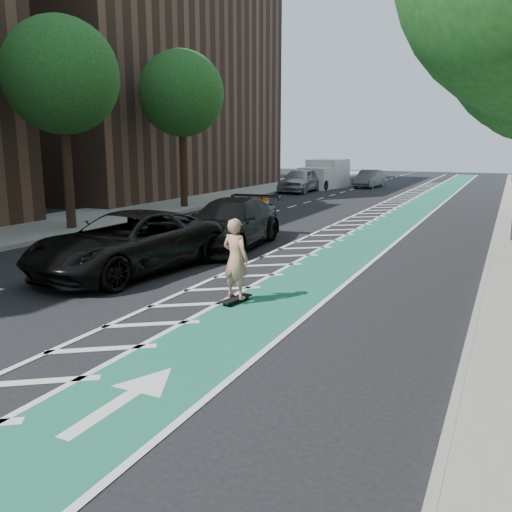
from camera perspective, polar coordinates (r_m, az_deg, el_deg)
The scene contains 19 objects.
ground at distance 11.46m, azimuth -17.07°, elevation -5.87°, with size 120.00×120.00×0.00m, color black.
bike_lane at distance 18.85m, azimuth 11.11°, elevation 1.29°, with size 2.00×90.00×0.01m, color #1A5D3F.
buffer_strip at distance 19.26m, azimuth 6.79°, elevation 1.65°, with size 1.40×90.00×0.01m, color silver.
sidewalk_left at distance 24.96m, azimuth -17.94°, elevation 3.64°, with size 5.00×90.00×0.15m, color gray.
curb_right at distance 18.31m, azimuth 23.49°, elevation 0.45°, with size 0.12×90.00×0.16m, color gray.
curb_left at distance 23.36m, azimuth -13.53°, elevation 3.38°, with size 0.12×90.00×0.16m, color gray.
building_left_far at distance 40.98m, azimuth -13.37°, elevation 19.41°, with size 14.00×22.00×18.00m, color brown.
tree_l_c at distance 22.32m, azimuth -19.41°, elevation 17.34°, with size 4.20×4.20×7.90m.
tree_l_d at distance 28.60m, azimuth -7.69°, elevation 16.52°, with size 4.20×4.20×7.90m.
skateboard at distance 11.68m, azimuth -2.14°, elevation -4.52°, with size 0.39×0.88×0.11m.
skateboarder at distance 11.47m, azimuth -2.17°, elevation -0.28°, with size 0.63×0.41×1.72m, color tan.
suv_near at distance 14.68m, azimuth -13.31°, elevation 1.39°, with size 2.65×5.76×1.60m, color black.
suv_far at distance 17.82m, azimuth -2.78°, elevation 3.44°, with size 2.20×5.41×1.57m, color black.
car_silver at distance 38.28m, azimuth 4.63°, elevation 7.97°, with size 1.96×4.88×1.66m, color #A9A9AE.
car_grey at distance 43.07m, azimuth 11.83°, elevation 7.97°, with size 1.42×4.07×1.34m, color #5B5A5F.
box_truck at distance 42.10m, azimuth 7.24°, elevation 8.47°, with size 2.61×5.26×2.13m.
barrel_a at distance 15.41m, azimuth -15.27°, elevation 0.30°, with size 0.64×0.64×0.87m.
barrel_b at distance 24.48m, azimuth 0.11°, elevation 4.84°, with size 0.62×0.62×0.85m.
barrel_c at distance 26.62m, azimuth 0.83°, elevation 5.40°, with size 0.62×0.62×0.85m.
Camera 1 is at (7.47, -8.00, 3.38)m, focal length 38.00 mm.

